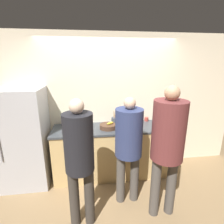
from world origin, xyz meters
name	(u,v)px	position (x,y,z in m)	size (l,w,h in m)	color
ground_plane	(113,185)	(0.00, 0.00, 0.00)	(14.00, 14.00, 0.00)	#8C704C
wall_back	(108,104)	(0.00, 0.70, 1.30)	(5.20, 0.06, 2.60)	beige
counter	(110,151)	(0.00, 0.37, 0.48)	(2.06, 0.68, 0.95)	tan
refrigerator	(24,138)	(-1.48, 0.34, 0.84)	(0.76, 0.71, 1.69)	#B7B7BC
person_left	(79,155)	(-0.51, -0.67, 1.02)	(0.35, 0.35, 1.70)	#38332D
person_center	(129,141)	(0.17, -0.35, 1.00)	(0.39, 0.39, 1.64)	#4C4742
person_right	(168,140)	(0.60, -0.66, 1.13)	(0.41, 0.41, 1.83)	#4C4742
fruit_bowl	(108,126)	(-0.05, 0.31, 0.99)	(0.30, 0.30, 0.12)	#4C3323
utensil_crock	(115,121)	(0.10, 0.52, 1.02)	(0.12, 0.12, 0.26)	#3D424C
bottle_red	(131,122)	(0.39, 0.41, 1.01)	(0.06, 0.06, 0.16)	red
cup_red	(146,119)	(0.76, 0.62, 0.99)	(0.08, 0.08, 0.08)	#A33D33
cup_yellow	(81,122)	(-0.53, 0.61, 0.99)	(0.09, 0.09, 0.09)	gold
potted_plant	(68,118)	(-0.76, 0.57, 1.09)	(0.16, 0.16, 0.26)	#9E6042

